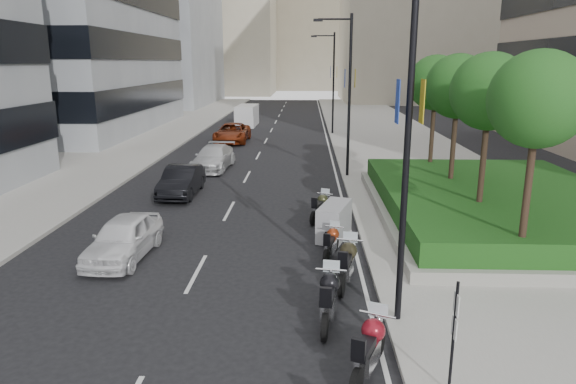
{
  "coord_description": "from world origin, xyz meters",
  "views": [
    {
      "loc": [
        1.95,
        -10.96,
        6.48
      ],
      "look_at": [
        1.3,
        6.65,
        2.0
      ],
      "focal_mm": 32.0,
      "sensor_mm": 36.0,
      "label": 1
    }
  ],
  "objects_px": {
    "lamp_post_0": "(402,125)",
    "lamp_post_2": "(332,78)",
    "lamp_post_1": "(347,88)",
    "car_c": "(213,158)",
    "motorcycle_2": "(329,298)",
    "motorcycle_3": "(347,263)",
    "parking_sign": "(454,332)",
    "delivery_van": "(247,116)",
    "car_b": "(182,181)",
    "motorcycle_5": "(334,221)",
    "car_d": "(232,133)",
    "motorcycle_6": "(321,207)",
    "motorcycle_4": "(331,243)",
    "motorcycle_1": "(369,348)",
    "car_a": "(124,238)"
  },
  "relations": [
    {
      "from": "lamp_post_0",
      "to": "lamp_post_2",
      "type": "relative_size",
      "value": 1.0
    },
    {
      "from": "lamp_post_1",
      "to": "car_c",
      "type": "height_order",
      "value": "lamp_post_1"
    },
    {
      "from": "motorcycle_2",
      "to": "motorcycle_3",
      "type": "relative_size",
      "value": 1.01
    },
    {
      "from": "parking_sign",
      "to": "delivery_van",
      "type": "relative_size",
      "value": 0.5
    },
    {
      "from": "parking_sign",
      "to": "delivery_van",
      "type": "distance_m",
      "value": 45.25
    },
    {
      "from": "car_b",
      "to": "lamp_post_2",
      "type": "bearing_deg",
      "value": 69.65
    },
    {
      "from": "parking_sign",
      "to": "motorcycle_5",
      "type": "distance_m",
      "value": 9.75
    },
    {
      "from": "car_d",
      "to": "motorcycle_6",
      "type": "bearing_deg",
      "value": -71.99
    },
    {
      "from": "lamp_post_1",
      "to": "car_d",
      "type": "height_order",
      "value": "lamp_post_1"
    },
    {
      "from": "car_b",
      "to": "car_d",
      "type": "bearing_deg",
      "value": 90.15
    },
    {
      "from": "motorcycle_4",
      "to": "car_d",
      "type": "bearing_deg",
      "value": 31.26
    },
    {
      "from": "motorcycle_1",
      "to": "delivery_van",
      "type": "relative_size",
      "value": 0.45
    },
    {
      "from": "motorcycle_4",
      "to": "car_c",
      "type": "bearing_deg",
      "value": 40.32
    },
    {
      "from": "motorcycle_3",
      "to": "car_a",
      "type": "bearing_deg",
      "value": 88.69
    },
    {
      "from": "lamp_post_1",
      "to": "delivery_van",
      "type": "bearing_deg",
      "value": 109.11
    },
    {
      "from": "motorcycle_4",
      "to": "lamp_post_0",
      "type": "bearing_deg",
      "value": -147.79
    },
    {
      "from": "lamp_post_1",
      "to": "parking_sign",
      "type": "xyz_separation_m",
      "value": [
        0.66,
        -20.0,
        -3.61
      ]
    },
    {
      "from": "lamp_post_0",
      "to": "car_d",
      "type": "relative_size",
      "value": 1.6
    },
    {
      "from": "car_d",
      "to": "delivery_van",
      "type": "height_order",
      "value": "delivery_van"
    },
    {
      "from": "lamp_post_2",
      "to": "parking_sign",
      "type": "bearing_deg",
      "value": -89.01
    },
    {
      "from": "car_b",
      "to": "motorcycle_1",
      "type": "bearing_deg",
      "value": -62.9
    },
    {
      "from": "lamp_post_1",
      "to": "car_d",
      "type": "relative_size",
      "value": 1.6
    },
    {
      "from": "lamp_post_0",
      "to": "motorcycle_5",
      "type": "height_order",
      "value": "lamp_post_0"
    },
    {
      "from": "car_c",
      "to": "motorcycle_3",
      "type": "bearing_deg",
      "value": -63.38
    },
    {
      "from": "motorcycle_5",
      "to": "car_c",
      "type": "bearing_deg",
      "value": 45.54
    },
    {
      "from": "motorcycle_4",
      "to": "car_a",
      "type": "height_order",
      "value": "car_a"
    },
    {
      "from": "car_a",
      "to": "car_c",
      "type": "xyz_separation_m",
      "value": [
        0.39,
        14.9,
        0.01
      ]
    },
    {
      "from": "lamp_post_1",
      "to": "motorcycle_1",
      "type": "bearing_deg",
      "value": -92.49
    },
    {
      "from": "lamp_post_0",
      "to": "car_c",
      "type": "xyz_separation_m",
      "value": [
        -7.96,
        19.12,
        -4.34
      ]
    },
    {
      "from": "motorcycle_1",
      "to": "car_d",
      "type": "xyz_separation_m",
      "value": [
        -7.53,
        32.41,
        0.14
      ]
    },
    {
      "from": "lamp_post_0",
      "to": "motorcycle_6",
      "type": "relative_size",
      "value": 4.48
    },
    {
      "from": "motorcycle_6",
      "to": "car_a",
      "type": "height_order",
      "value": "car_a"
    },
    {
      "from": "car_b",
      "to": "car_d",
      "type": "height_order",
      "value": "car_d"
    },
    {
      "from": "parking_sign",
      "to": "motorcycle_4",
      "type": "distance_m",
      "value": 7.82
    },
    {
      "from": "motorcycle_2",
      "to": "car_b",
      "type": "bearing_deg",
      "value": 36.08
    },
    {
      "from": "lamp_post_1",
      "to": "car_c",
      "type": "distance_m",
      "value": 9.31
    },
    {
      "from": "motorcycle_5",
      "to": "motorcycle_6",
      "type": "xyz_separation_m",
      "value": [
        -0.45,
        2.23,
        -0.09
      ]
    },
    {
      "from": "motorcycle_1",
      "to": "motorcycle_6",
      "type": "height_order",
      "value": "motorcycle_1"
    },
    {
      "from": "motorcycle_4",
      "to": "motorcycle_6",
      "type": "height_order",
      "value": "motorcycle_6"
    },
    {
      "from": "car_a",
      "to": "lamp_post_1",
      "type": "bearing_deg",
      "value": 59.63
    },
    {
      "from": "motorcycle_3",
      "to": "motorcycle_4",
      "type": "relative_size",
      "value": 1.26
    },
    {
      "from": "motorcycle_1",
      "to": "delivery_van",
      "type": "bearing_deg",
      "value": 32.56
    },
    {
      "from": "motorcycle_5",
      "to": "car_a",
      "type": "distance_m",
      "value": 7.59
    },
    {
      "from": "parking_sign",
      "to": "delivery_van",
      "type": "bearing_deg",
      "value": 101.58
    },
    {
      "from": "lamp_post_2",
      "to": "car_a",
      "type": "distance_m",
      "value": 32.18
    },
    {
      "from": "motorcycle_6",
      "to": "delivery_van",
      "type": "bearing_deg",
      "value": 34.24
    },
    {
      "from": "car_a",
      "to": "delivery_van",
      "type": "xyz_separation_m",
      "value": [
        -0.08,
        37.1,
        0.27
      ]
    },
    {
      "from": "car_c",
      "to": "parking_sign",
      "type": "bearing_deg",
      "value": -64.77
    },
    {
      "from": "lamp_post_0",
      "to": "motorcycle_4",
      "type": "xyz_separation_m",
      "value": [
        -1.32,
        4.51,
        -4.54
      ]
    },
    {
      "from": "motorcycle_6",
      "to": "parking_sign",
      "type": "bearing_deg",
      "value": -146.9
    }
  ]
}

